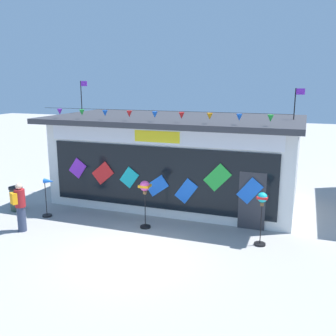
{
  "coord_description": "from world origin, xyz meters",
  "views": [
    {
      "loc": [
        4.5,
        -9.24,
        4.94
      ],
      "look_at": [
        0.03,
        3.09,
        1.95
      ],
      "focal_mm": 40.67,
      "sensor_mm": 36.0,
      "label": 1
    }
  ],
  "objects_px": {
    "wind_spinner_left": "(145,192)",
    "wind_spinner_center_left": "(262,206)",
    "person_near_camera": "(20,206)",
    "trash_bin": "(16,198)",
    "wind_spinner_far_left": "(48,193)",
    "kite_shop_building": "(177,158)"
  },
  "relations": [
    {
      "from": "wind_spinner_left",
      "to": "wind_spinner_far_left",
      "type": "bearing_deg",
      "value": -176.73
    },
    {
      "from": "wind_spinner_far_left",
      "to": "trash_bin",
      "type": "relative_size",
      "value": 1.55
    },
    {
      "from": "trash_bin",
      "to": "wind_spinner_far_left",
      "type": "bearing_deg",
      "value": -6.22
    },
    {
      "from": "kite_shop_building",
      "to": "wind_spinner_center_left",
      "type": "bearing_deg",
      "value": -41.79
    },
    {
      "from": "wind_spinner_left",
      "to": "wind_spinner_center_left",
      "type": "height_order",
      "value": "wind_spinner_center_left"
    },
    {
      "from": "kite_shop_building",
      "to": "wind_spinner_left",
      "type": "height_order",
      "value": "kite_shop_building"
    },
    {
      "from": "kite_shop_building",
      "to": "person_near_camera",
      "type": "relative_size",
      "value": 5.9
    },
    {
      "from": "wind_spinner_center_left",
      "to": "wind_spinner_left",
      "type": "bearing_deg",
      "value": 178.28
    },
    {
      "from": "trash_bin",
      "to": "wind_spinner_center_left",
      "type": "bearing_deg",
      "value": -0.49
    },
    {
      "from": "person_near_camera",
      "to": "trash_bin",
      "type": "xyz_separation_m",
      "value": [
        -1.65,
        1.67,
        -0.41
      ]
    },
    {
      "from": "wind_spinner_far_left",
      "to": "wind_spinner_left",
      "type": "relative_size",
      "value": 0.88
    },
    {
      "from": "person_near_camera",
      "to": "wind_spinner_left",
      "type": "bearing_deg",
      "value": -126.64
    },
    {
      "from": "kite_shop_building",
      "to": "trash_bin",
      "type": "xyz_separation_m",
      "value": [
        -5.48,
        -3.39,
        -1.33
      ]
    },
    {
      "from": "kite_shop_building",
      "to": "wind_spinner_center_left",
      "type": "height_order",
      "value": "kite_shop_building"
    },
    {
      "from": "wind_spinner_far_left",
      "to": "person_near_camera",
      "type": "bearing_deg",
      "value": -90.05
    },
    {
      "from": "person_near_camera",
      "to": "trash_bin",
      "type": "height_order",
      "value": "person_near_camera"
    },
    {
      "from": "wind_spinner_left",
      "to": "trash_bin",
      "type": "distance_m",
      "value": 5.52
    },
    {
      "from": "wind_spinner_left",
      "to": "wind_spinner_center_left",
      "type": "relative_size",
      "value": 0.99
    },
    {
      "from": "wind_spinner_left",
      "to": "person_near_camera",
      "type": "height_order",
      "value": "person_near_camera"
    },
    {
      "from": "wind_spinner_center_left",
      "to": "person_near_camera",
      "type": "bearing_deg",
      "value": -168.32
    },
    {
      "from": "wind_spinner_far_left",
      "to": "person_near_camera",
      "type": "xyz_separation_m",
      "value": [
        -0.0,
        -1.49,
        -0.03
      ]
    },
    {
      "from": "kite_shop_building",
      "to": "wind_spinner_far_left",
      "type": "bearing_deg",
      "value": -137.0
    }
  ]
}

